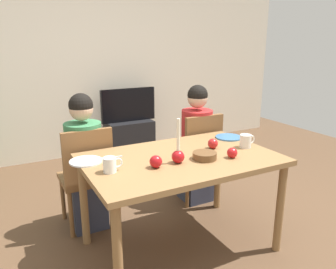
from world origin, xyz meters
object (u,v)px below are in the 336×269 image
at_px(candle_centerpiece, 178,154).
at_px(apple_by_right_mug, 213,144).
at_px(apple_near_candle, 232,153).
at_px(bowl_walnuts, 205,156).
at_px(mug_right, 246,141).
at_px(tv, 128,105).
at_px(plate_left, 86,161).
at_px(apple_by_left_plate, 156,162).
at_px(person_right_child, 196,146).
at_px(chair_right, 198,152).
at_px(mug_left, 110,165).
at_px(dining_table, 181,167).
at_px(chair_left, 87,172).
at_px(plate_right, 229,137).
at_px(person_left_child, 85,165).
at_px(tv_stand, 129,137).

height_order(candle_centerpiece, apple_by_right_mug, candle_centerpiece).
distance_m(candle_centerpiece, apple_near_candle, 0.41).
bearing_deg(bowl_walnuts, mug_right, 9.67).
height_order(tv, apple_near_candle, tv).
xyz_separation_m(mug_right, bowl_walnuts, (-0.44, -0.08, -0.03)).
height_order(candle_centerpiece, plate_left, candle_centerpiece).
xyz_separation_m(apple_near_candle, apple_by_left_plate, (-0.57, 0.08, 0.00)).
bearing_deg(apple_by_left_plate, candle_centerpiece, 3.12).
bearing_deg(person_right_child, tv, 92.22).
distance_m(chair_right, mug_left, 1.31).
bearing_deg(plate_left, apple_by_left_plate, -39.87).
bearing_deg(candle_centerpiece, bowl_walnuts, -6.32).
bearing_deg(tv, dining_table, -101.90).
bearing_deg(chair_right, apple_near_candle, -106.11).
height_order(chair_left, tv, tv).
xyz_separation_m(plate_right, bowl_walnuts, (-0.49, -0.35, 0.02)).
relative_size(chair_left, apple_by_right_mug, 11.13).
xyz_separation_m(tv, plate_left, (-1.13, -2.08, 0.05)).
relative_size(chair_right, apple_near_candle, 11.77).
bearing_deg(plate_right, mug_right, -99.96).
xyz_separation_m(person_left_child, plate_right, (1.17, -0.41, 0.19)).
height_order(dining_table, apple_by_left_plate, apple_by_left_plate).
distance_m(mug_right, apple_near_candle, 0.29).
distance_m(candle_centerpiece, plate_left, 0.65).
bearing_deg(plate_left, tv_stand, 61.59).
height_order(tv, bowl_walnuts, tv).
bearing_deg(tv_stand, mug_right, -87.93).
distance_m(tv_stand, apple_near_candle, 2.56).
height_order(tv, plate_right, tv).
distance_m(apple_near_candle, apple_by_left_plate, 0.58).
xyz_separation_m(chair_left, mug_right, (1.12, -0.65, 0.29)).
relative_size(person_left_child, person_right_child, 1.00).
bearing_deg(plate_right, apple_by_left_plate, -158.83).
distance_m(chair_right, plate_left, 1.28).
xyz_separation_m(chair_left, tv_stand, (1.04, 1.69, -0.27)).
height_order(dining_table, mug_right, mug_right).
bearing_deg(plate_right, mug_left, -166.94).
relative_size(tv_stand, candle_centerpiece, 2.03).
bearing_deg(dining_table, chair_right, 47.88).
height_order(tv, apple_by_left_plate, tv).
relative_size(tv, candle_centerpiece, 2.51).
height_order(dining_table, tv, tv).
relative_size(chair_right, candle_centerpiece, 2.86).
bearing_deg(mug_left, dining_table, 4.14).
bearing_deg(apple_by_right_mug, mug_right, -21.38).
bearing_deg(apple_by_left_plate, apple_by_right_mug, 15.49).
xyz_separation_m(tv_stand, tv, (0.00, 0.00, 0.47)).
xyz_separation_m(chair_left, bowl_walnuts, (0.68, -0.73, 0.26)).
relative_size(chair_right, person_left_child, 0.77).
relative_size(tv, apple_by_left_plate, 9.27).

